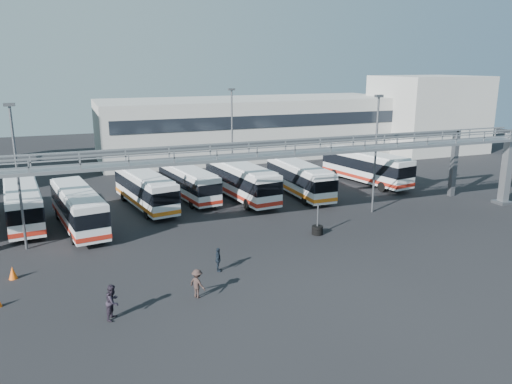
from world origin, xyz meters
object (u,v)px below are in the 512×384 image
object	(u,v)px
light_pole_back	(232,131)
bus_6	(300,178)
tire_stack	(317,229)
bus_2	(78,207)
pedestrian_d	(218,260)
bus_3	(145,189)
bus_5	(241,180)
cone_right	(13,273)
bus_1	(23,202)
bus_4	(188,182)
pedestrian_b	(113,302)
pedestrian_c	(197,284)
light_pole_left	(17,170)
light_pole_mid	(376,148)
bus_8	(366,166)

from	to	relation	value
light_pole_back	bus_6	size ratio (longest dim) A/B	0.96
bus_6	tire_stack	world-z (taller)	bus_6
bus_2	pedestrian_d	xyz separation A→B (m)	(7.84, -11.95, -1.03)
bus_3	bus_5	xyz separation A→B (m)	(9.07, -0.30, 0.13)
bus_5	cone_right	bearing A→B (deg)	-153.55
bus_1	bus_5	world-z (taller)	bus_5
bus_2	bus_4	size ratio (longest dim) A/B	1.06
pedestrian_b	tire_stack	size ratio (longest dim) A/B	0.77
bus_3	pedestrian_c	world-z (taller)	bus_3
bus_5	bus_2	bearing A→B (deg)	-172.07
bus_2	bus_5	xyz separation A→B (m)	(14.94, 3.90, 0.11)
light_pole_left	light_pole_mid	size ratio (longest dim) A/B	1.00
bus_3	pedestrian_d	bearing A→B (deg)	-93.13
bus_4	tire_stack	bearing A→B (deg)	-72.88
bus_4	pedestrian_b	size ratio (longest dim) A/B	5.52
light_pole_mid	pedestrian_b	distance (m)	26.34
tire_stack	pedestrian_d	bearing A→B (deg)	-156.23
light_pole_mid	bus_3	xyz separation A→B (m)	(-18.43, 8.54, -3.94)
bus_5	bus_6	world-z (taller)	bus_5
light_pole_back	cone_right	world-z (taller)	light_pole_back
light_pole_left	bus_6	distance (m)	25.66
bus_6	pedestrian_b	distance (m)	27.40
light_pole_left	pedestrian_d	bearing A→B (deg)	-36.71
bus_2	bus_4	world-z (taller)	bus_2
light_pole_mid	bus_3	bearing A→B (deg)	155.14
light_pole_mid	bus_1	distance (m)	29.59
bus_1	cone_right	world-z (taller)	bus_1
pedestrian_d	bus_8	bearing A→B (deg)	-37.40
bus_1	light_pole_back	bearing A→B (deg)	15.17
bus_5	cone_right	xyz separation A→B (m)	(-19.10, -12.47, -1.51)
bus_4	pedestrian_d	size ratio (longest dim) A/B	6.67
light_pole_left	bus_1	size ratio (longest dim) A/B	0.91
light_pole_left	tire_stack	distance (m)	21.83
bus_8	light_pole_left	bearing A→B (deg)	-176.76
bus_8	pedestrian_b	distance (m)	35.63
pedestrian_d	tire_stack	world-z (taller)	tire_stack
bus_4	light_pole_mid	bearing A→B (deg)	-44.84
bus_4	bus_8	distance (m)	19.59
light_pole_mid	bus_2	bearing A→B (deg)	169.87
bus_3	pedestrian_b	distance (m)	20.60
light_pole_back	bus_1	bearing A→B (deg)	-159.04
bus_4	pedestrian_d	xyz separation A→B (m)	(-2.37, -17.74, -0.92)
light_pole_left	light_pole_back	world-z (taller)	same
light_pole_left	cone_right	xyz separation A→B (m)	(-0.46, -5.23, -5.33)
bus_1	pedestrian_c	xyz separation A→B (m)	(9.86, -17.85, -1.02)
bus_6	pedestrian_b	bearing A→B (deg)	-136.86
light_pole_left	bus_2	world-z (taller)	light_pole_left
bus_5	pedestrian_d	bearing A→B (deg)	-120.81
light_pole_left	bus_4	bearing A→B (deg)	33.28
light_pole_left	light_pole_mid	world-z (taller)	same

